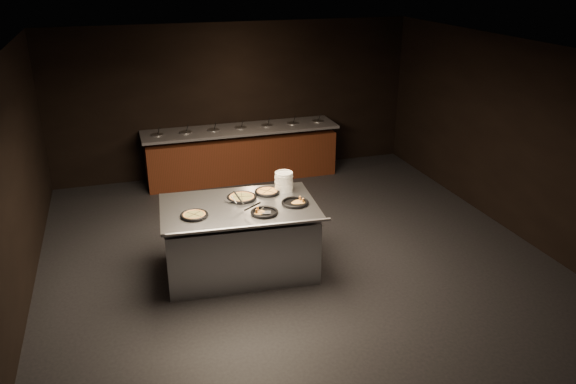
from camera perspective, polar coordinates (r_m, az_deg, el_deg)
name	(u,v)px	position (r m, az deg, el deg)	size (l,w,h in m)	color
room	(301,168)	(7.29, 1.35, 2.50)	(7.02, 8.02, 2.92)	black
salad_bar	(242,157)	(10.86, -4.73, 3.61)	(3.70, 0.83, 1.18)	#522013
serving_counter	(240,240)	(7.59, -4.91, -4.89)	(2.12, 1.45, 0.97)	silver
plate_stack	(284,182)	(7.77, -0.41, 1.07)	(0.25, 0.25, 0.26)	white
pan_veggie_whole	(194,215)	(7.12, -9.51, -2.32)	(0.35, 0.35, 0.04)	black
pan_cheese_whole	(242,197)	(7.56, -4.72, -0.54)	(0.40, 0.40, 0.04)	black
pan_cheese_slices_a	(267,192)	(7.73, -2.13, 0.04)	(0.35, 0.35, 0.04)	black
pan_cheese_slices_b	(264,212)	(7.11, -2.41, -2.06)	(0.35, 0.35, 0.04)	black
pan_veggie_slices	(295,202)	(7.38, 0.73, -1.07)	(0.36, 0.36, 0.04)	black
server_left	(236,199)	(7.37, -5.30, -0.67)	(0.22, 0.32, 0.17)	silver
server_right	(256,208)	(7.07, -3.23, -1.65)	(0.34, 0.15, 0.17)	silver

